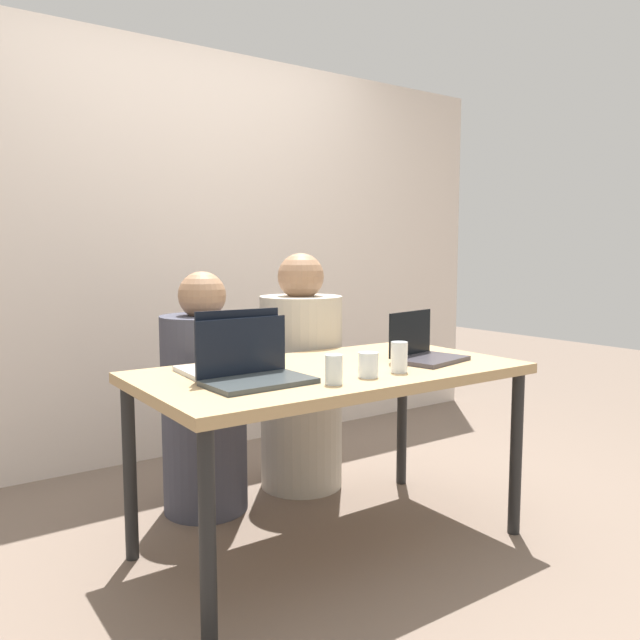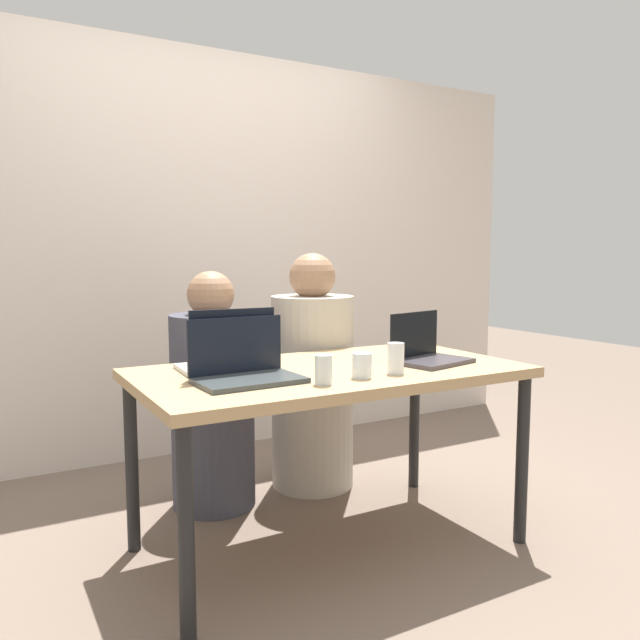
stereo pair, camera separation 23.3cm
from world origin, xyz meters
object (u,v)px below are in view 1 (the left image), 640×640
laptop_front_right (424,350)px  laptop_back_left (229,360)px  person_on_right (301,384)px  water_glass_center (368,367)px  water_glass_left (334,371)px  person_on_left (204,406)px  laptop_front_left (253,369)px  water_glass_right (399,359)px

laptop_front_right → laptop_back_left: size_ratio=1.00×
person_on_right → laptop_back_left: (-0.64, -0.50, 0.26)m
water_glass_center → person_on_right: bearing=72.6°
laptop_front_right → person_on_right: bearing=88.5°
laptop_front_right → water_glass_left: size_ratio=3.25×
person_on_right → laptop_front_right: person_on_right is taller
laptop_front_right → person_on_left: bearing=120.3°
person_on_left → laptop_front_left: (-0.13, -0.69, 0.29)m
laptop_front_right → laptop_front_left: bearing=165.8°
person_on_right → water_glass_right: size_ratio=10.13×
person_on_left → water_glass_right: bearing=106.9°
water_glass_right → water_glass_left: bearing=-174.1°
person_on_left → water_glass_center: size_ratio=12.12×
laptop_front_left → water_glass_left: bearing=-42.6°
water_glass_left → water_glass_right: (0.33, 0.03, 0.01)m
person_on_right → water_glass_right: (-0.11, -0.84, 0.26)m
laptop_front_left → laptop_front_right: bearing=-3.8°
laptop_front_left → water_glass_center: laptop_front_left is taller
laptop_back_left → water_glass_left: bearing=122.1°
laptop_back_left → water_glass_center: size_ratio=3.70×
laptop_front_right → water_glass_right: laptop_front_right is taller
person_on_left → person_on_right: bearing=170.6°
laptop_back_left → laptop_front_left: bearing=91.3°
person_on_left → laptop_back_left: size_ratio=3.28×
laptop_front_left → water_glass_center: 0.41m
person_on_right → laptop_front_left: bearing=58.3°
person_on_right → water_glass_left: bearing=74.9°
laptop_front_right → water_glass_center: laptop_front_right is taller
person_on_left → water_glass_right: (0.41, -0.84, 0.29)m
person_on_left → water_glass_left: (0.09, -0.87, 0.28)m
person_on_right → water_glass_right: person_on_right is taller
laptop_back_left → water_glass_center: (0.38, -0.34, -0.01)m
water_glass_left → person_on_right: bearing=63.5°
person_on_left → water_glass_center: 0.93m
laptop_front_left → person_on_right: bearing=44.3°
person_on_left → laptop_back_left: 0.59m
laptop_front_left → laptop_front_right: laptop_front_left is taller
person_on_left → laptop_front_right: person_on_left is taller
person_on_left → water_glass_left: person_on_left is taller
laptop_back_left → water_glass_right: bearing=150.5°
laptop_front_left → laptop_back_left: size_ratio=1.11×
person_on_right → laptop_front_left: 0.98m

